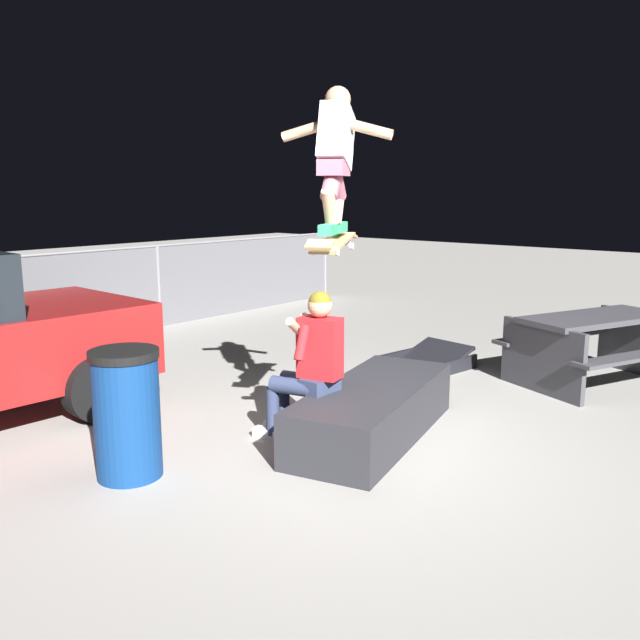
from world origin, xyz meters
name	(u,v)px	position (x,y,z in m)	size (l,w,h in m)	color
ground_plane	(362,448)	(0.00, 0.00, 0.00)	(40.00, 40.00, 0.00)	gray
ledge_box_main	(373,411)	(0.28, 0.09, 0.22)	(2.03, 0.77, 0.45)	#28282D
person_sitting_on_ledge	(309,360)	(-0.15, 0.44, 0.70)	(0.59, 0.79, 1.28)	#2D3856
skateboard	(333,243)	(-0.09, 0.24, 1.67)	(1.00, 0.63, 0.13)	#AD8451
skater_airborne	(335,153)	(-0.04, 0.26, 2.36)	(0.62, 0.83, 1.12)	#2D9E66
kicker_ramp	(426,364)	(2.48, 0.90, 0.06)	(1.09, 0.88, 0.35)	black
picnic_table_back	(595,338)	(3.16, -0.79, 0.50)	(2.08, 1.88, 0.75)	#38383D
trash_bin	(127,414)	(-1.53, 1.00, 0.48)	(0.50, 0.50, 0.95)	navy
fence_back	(32,299)	(0.00, 5.35, 0.68)	(12.05, 0.05, 1.26)	slate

